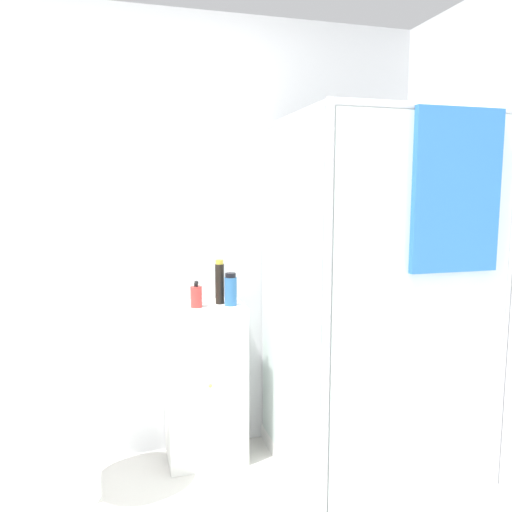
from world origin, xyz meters
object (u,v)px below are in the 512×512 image
at_px(shampoo_bottle_blue, 231,290).
at_px(lotion_bottle_white, 196,294).
at_px(sink, 79,381).
at_px(soap_dispenser, 196,296).
at_px(shampoo_bottle_tall_black, 220,282).

distance_m(shampoo_bottle_blue, lotion_bottle_white, 0.20).
bearing_deg(sink, lotion_bottle_white, 22.38).
bearing_deg(lotion_bottle_white, soap_dispenser, -96.75).
bearing_deg(shampoo_bottle_tall_black, soap_dispenser, -159.76).
bearing_deg(sink, shampoo_bottle_tall_black, 16.47).
height_order(sink, lotion_bottle_white, lotion_bottle_white).
bearing_deg(shampoo_bottle_blue, lotion_bottle_white, 153.71).
bearing_deg(lotion_bottle_white, shampoo_bottle_tall_black, -14.04).
xyz_separation_m(sink, shampoo_bottle_blue, (0.79, 0.16, 0.38)).
bearing_deg(lotion_bottle_white, shampoo_bottle_blue, -26.29).
bearing_deg(sink, shampoo_bottle_blue, 11.63).
distance_m(sink, shampoo_bottle_blue, 0.89).
height_order(sink, shampoo_bottle_blue, shampoo_bottle_blue).
relative_size(soap_dispenser, lotion_bottle_white, 1.05).
bearing_deg(soap_dispenser, shampoo_bottle_blue, -1.40).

